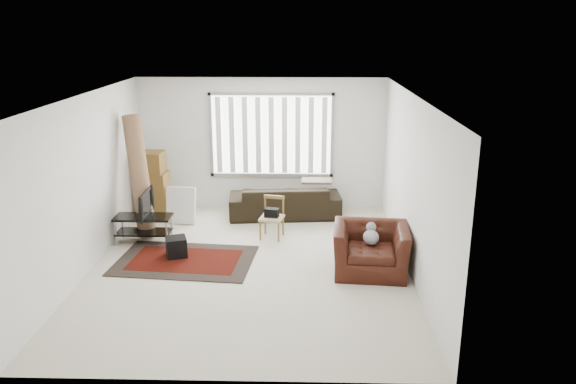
% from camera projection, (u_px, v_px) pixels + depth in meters
% --- Properties ---
extents(room, '(6.00, 6.02, 2.71)m').
position_uv_depth(room, '(253.00, 152.00, 8.94)').
color(room, beige).
rests_on(room, ground).
extents(persian_rug, '(2.31, 1.65, 0.02)m').
position_uv_depth(persian_rug, '(185.00, 260.00, 9.16)').
color(persian_rug, black).
rests_on(persian_rug, ground).
extents(tv_stand, '(0.99, 0.44, 0.49)m').
position_uv_depth(tv_stand, '(144.00, 223.00, 9.83)').
color(tv_stand, black).
rests_on(tv_stand, ground).
extents(tv, '(0.10, 0.80, 0.46)m').
position_uv_depth(tv, '(142.00, 204.00, 9.73)').
color(tv, black).
rests_on(tv, tv_stand).
extents(subwoofer, '(0.41, 0.41, 0.32)m').
position_uv_depth(subwoofer, '(176.00, 247.00, 9.27)').
color(subwoofer, black).
rests_on(subwoofer, persian_rug).
extents(moving_boxes, '(0.58, 0.54, 1.34)m').
position_uv_depth(moving_boxes, '(154.00, 188.00, 11.01)').
color(moving_boxes, brown).
rests_on(moving_boxes, ground).
extents(white_flatpack, '(0.58, 0.28, 0.72)m').
position_uv_depth(white_flatpack, '(181.00, 205.00, 10.80)').
color(white_flatpack, silver).
rests_on(white_flatpack, ground).
extents(rolled_rug, '(0.75, 1.03, 2.18)m').
position_uv_depth(rolled_rug, '(139.00, 176.00, 10.09)').
color(rolled_rug, brown).
rests_on(rolled_rug, ground).
extents(sofa, '(2.27, 1.14, 0.85)m').
position_uv_depth(sofa, '(285.00, 196.00, 11.17)').
color(sofa, black).
rests_on(sofa, ground).
extents(side_chair, '(0.47, 0.47, 0.74)m').
position_uv_depth(side_chair, '(272.00, 215.00, 10.06)').
color(side_chair, tan).
rests_on(side_chair, ground).
extents(armchair, '(1.23, 1.09, 0.85)m').
position_uv_depth(armchair, '(371.00, 246.00, 8.65)').
color(armchair, '#35130B').
rests_on(armchair, ground).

